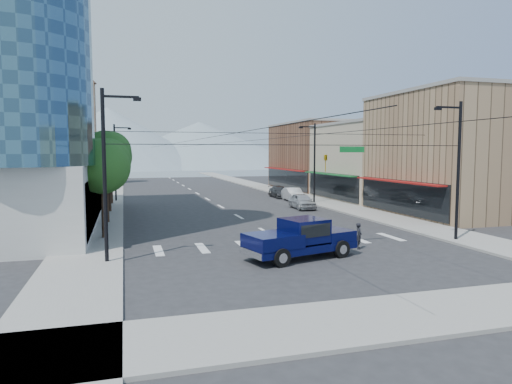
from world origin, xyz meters
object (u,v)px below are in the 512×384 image
at_px(parked_car_near, 302,201).
at_px(parked_car_far, 280,192).
at_px(pickup_truck, 300,238).
at_px(pedestrian, 359,236).
at_px(parked_car_mid, 293,195).

xyz_separation_m(parked_car_near, parked_car_far, (1.63, 11.58, -0.08)).
xyz_separation_m(pickup_truck, pedestrian, (4.28, 1.25, -0.34)).
distance_m(pickup_truck, parked_car_far, 33.40).
bearing_deg(parked_car_far, parked_car_mid, -88.36).
bearing_deg(pedestrian, parked_car_far, 14.43).
bearing_deg(pickup_truck, parked_car_mid, 54.87).
bearing_deg(parked_car_mid, parked_car_near, -100.36).
xyz_separation_m(pedestrian, parked_car_mid, (5.71, 26.03, 0.01)).
bearing_deg(parked_car_mid, pickup_truck, -106.75).
bearing_deg(parked_car_mid, parked_car_far, 94.22).
distance_m(parked_car_mid, parked_car_far, 4.61).
bearing_deg(parked_car_near, pickup_truck, -109.29).
bearing_deg(pickup_truck, parked_car_near, 52.78).
relative_size(parked_car_mid, parked_car_far, 0.98).
relative_size(parked_car_near, parked_car_far, 0.95).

